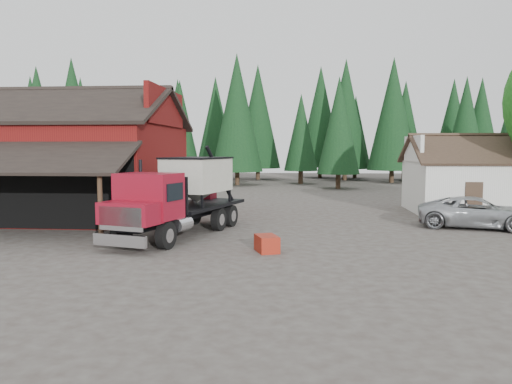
{
  "coord_description": "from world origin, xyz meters",
  "views": [
    {
      "loc": [
        2.24,
        -17.03,
        3.76
      ],
      "look_at": [
        0.36,
        5.27,
        1.8
      ],
      "focal_mm": 35.0,
      "sensor_mm": 36.0,
      "label": 1
    }
  ],
  "objects": [
    {
      "name": "near_pine_b",
      "position": [
        6.0,
        30.0,
        5.89
      ],
      "size": [
        3.96,
        3.96,
        10.4
      ],
      "color": "#382619",
      "rests_on": "ground"
    },
    {
      "name": "near_pine_a",
      "position": [
        -22.0,
        28.0,
        6.39
      ],
      "size": [
        4.4,
        4.4,
        11.4
      ],
      "color": "#382619",
      "rests_on": "ground"
    },
    {
      "name": "equip_box",
      "position": [
        1.13,
        0.87,
        0.3
      ],
      "size": [
        1.02,
        1.27,
        0.6
      ],
      "primitive_type": "cube",
      "rotation": [
        0.0,
        0.0,
        0.34
      ],
      "color": "maroon",
      "rests_on": "ground"
    },
    {
      "name": "conifer_backdrop",
      "position": [
        0.0,
        42.0,
        0.0
      ],
      "size": [
        76.0,
        16.0,
        16.0
      ],
      "primitive_type": null,
      "color": "black",
      "rests_on": "ground"
    },
    {
      "name": "near_pine_d",
      "position": [
        -4.0,
        34.0,
        7.39
      ],
      "size": [
        5.28,
        5.28,
        13.4
      ],
      "color": "#382619",
      "rests_on": "ground"
    },
    {
      "name": "red_barn",
      "position": [
        -11.0,
        9.9,
        2.69
      ],
      "size": [
        12.8,
        13.63,
        7.18
      ],
      "color": "#621210",
      "rests_on": "ground"
    },
    {
      "name": "farmhouse",
      "position": [
        13.0,
        13.0,
        1.67
      ],
      "size": [
        8.6,
        6.42,
        4.65
      ],
      "color": "silver",
      "rests_on": "ground"
    },
    {
      "name": "ground",
      "position": [
        0.0,
        0.0,
        0.0
      ],
      "size": [
        120.0,
        120.0,
        0.0
      ],
      "primitive_type": "plane",
      "color": "#3F3631",
      "rests_on": "ground"
    },
    {
      "name": "silver_car",
      "position": [
        10.69,
        7.11,
        0.74
      ],
      "size": [
        5.77,
        3.81,
        1.47
      ],
      "primitive_type": "imported",
      "rotation": [
        0.0,
        0.0,
        1.29
      ],
      "color": "#ACAFB3",
      "rests_on": "ground"
    },
    {
      "name": "feed_truck",
      "position": [
        -2.78,
        4.02,
        1.82
      ],
      "size": [
        4.65,
        8.93,
        3.9
      ],
      "rotation": [
        0.0,
        0.0,
        -0.29
      ],
      "color": "black",
      "rests_on": "ground"
    }
  ]
}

